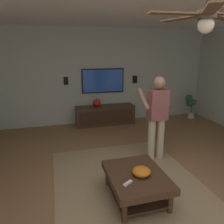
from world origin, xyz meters
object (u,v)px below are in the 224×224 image
(potted_plant_short, at_px, (191,104))
(bowl, at_px, (141,171))
(person_standing, at_px, (157,114))
(media_console, at_px, (105,115))
(coffee_table, at_px, (136,180))
(tv, at_px, (103,81))
(wall_speaker_left, at_px, (135,79))
(remote_white, at_px, (128,183))
(ceiling_fan, at_px, (206,17))
(vase_round, at_px, (97,103))
(wall_speaker_right, at_px, (66,81))

(potted_plant_short, relative_size, bowl, 2.91)
(person_standing, distance_m, potted_plant_short, 3.22)
(media_console, distance_m, person_standing, 2.45)
(coffee_table, xyz_separation_m, person_standing, (1.05, -0.82, 0.64))
(tv, bearing_deg, wall_speaker_left, 90.75)
(bowl, relative_size, remote_white, 1.74)
(bowl, distance_m, ceiling_fan, 2.05)
(coffee_table, bearing_deg, person_standing, -38.17)
(person_standing, relative_size, potted_plant_short, 2.17)
(media_console, relative_size, wall_speaker_left, 7.73)
(potted_plant_short, relative_size, vase_round, 3.44)
(vase_round, bearing_deg, potted_plant_short, -92.73)
(tv, distance_m, wall_speaker_left, 1.00)
(person_standing, bearing_deg, tv, 8.70)
(potted_plant_short, bearing_deg, ceiling_fan, 144.62)
(bowl, relative_size, wall_speaker_right, 1.18)
(person_standing, height_order, potted_plant_short, person_standing)
(vase_round, bearing_deg, ceiling_fan, -175.32)
(vase_round, xyz_separation_m, wall_speaker_right, (0.24, 0.82, 0.63))
(potted_plant_short, xyz_separation_m, vase_round, (0.14, 3.02, 0.19))
(vase_round, relative_size, ceiling_fan, 0.19)
(person_standing, bearing_deg, coffee_table, 140.51)
(vase_round, bearing_deg, person_standing, -163.34)
(remote_white, distance_m, wall_speaker_right, 3.95)
(coffee_table, distance_m, media_console, 3.38)
(vase_round, relative_size, wall_speaker_right, 1.00)
(wall_speaker_left, xyz_separation_m, wall_speaker_right, (0.00, 2.06, 0.03))
(media_console, bearing_deg, wall_speaker_right, -103.43)
(person_standing, height_order, vase_round, person_standing)
(tv, distance_m, vase_round, 0.68)
(person_standing, height_order, wall_speaker_left, person_standing)
(tv, xyz_separation_m, ceiling_fan, (-4.17, -0.08, 1.15))
(bowl, distance_m, wall_speaker_right, 3.84)
(bowl, distance_m, wall_speaker_left, 3.99)
(wall_speaker_left, bearing_deg, person_standing, 167.97)
(bowl, distance_m, remote_white, 0.30)
(potted_plant_short, xyz_separation_m, wall_speaker_left, (0.39, 1.77, 0.79))
(coffee_table, bearing_deg, bowl, -141.16)
(bowl, xyz_separation_m, wall_speaker_left, (3.68, -1.32, 0.80))
(potted_plant_short, bearing_deg, media_console, 87.29)
(potted_plant_short, height_order, remote_white, potted_plant_short)
(bowl, relative_size, vase_round, 1.18)
(coffee_table, distance_m, bowl, 0.18)
(potted_plant_short, distance_m, ceiling_fan, 5.04)
(coffee_table, bearing_deg, media_console, -6.28)
(remote_white, bearing_deg, media_console, -131.01)
(bowl, relative_size, wall_speaker_left, 1.18)
(person_standing, bearing_deg, wall_speaker_right, 29.20)
(media_console, height_order, ceiling_fan, ceiling_fan)
(coffee_table, relative_size, bowl, 3.84)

